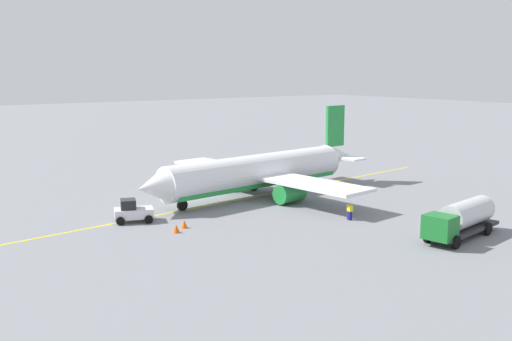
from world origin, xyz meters
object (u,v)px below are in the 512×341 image
object	(u,v)px
safety_cone_nose	(184,224)
pushback_tug	(133,211)
fuel_tanker	(461,219)
refueling_worker	(350,212)
airplane	(259,172)
safety_cone_wingtip	(176,229)

from	to	relation	value
safety_cone_nose	pushback_tug	bearing A→B (deg)	-58.81
fuel_tanker	safety_cone_nose	distance (m)	24.42
pushback_tug	refueling_worker	distance (m)	20.78
airplane	refueling_worker	distance (m)	14.18
refueling_worker	safety_cone_wingtip	world-z (taller)	refueling_worker
pushback_tug	safety_cone_nose	distance (m)	5.64
refueling_worker	fuel_tanker	bearing A→B (deg)	108.48
airplane	safety_cone_wingtip	world-z (taller)	airplane
airplane	fuel_tanker	xyz separation A→B (m)	(-4.01, 24.06, -1.01)
fuel_tanker	airplane	bearing A→B (deg)	-80.55
pushback_tug	airplane	bearing A→B (deg)	-171.19
refueling_worker	safety_cone_nose	xyz separation A→B (m)	(14.43, -6.65, -0.45)
safety_cone_nose	safety_cone_wingtip	bearing A→B (deg)	36.82
airplane	safety_cone_nose	bearing A→B (deg)	28.18
safety_cone_wingtip	safety_cone_nose	bearing A→B (deg)	-143.18
fuel_tanker	pushback_tug	world-z (taller)	fuel_tanker
safety_cone_nose	safety_cone_wingtip	world-z (taller)	safety_cone_wingtip
refueling_worker	safety_cone_wingtip	bearing A→B (deg)	-19.66
safety_cone_wingtip	fuel_tanker	bearing A→B (deg)	140.69
fuel_tanker	refueling_worker	xyz separation A→B (m)	(3.35, -10.03, -0.89)
pushback_tug	safety_cone_wingtip	xyz separation A→B (m)	(-1.55, 5.81, -0.64)
fuel_tanker	pushback_tug	xyz separation A→B (m)	(20.69, -21.48, -0.71)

